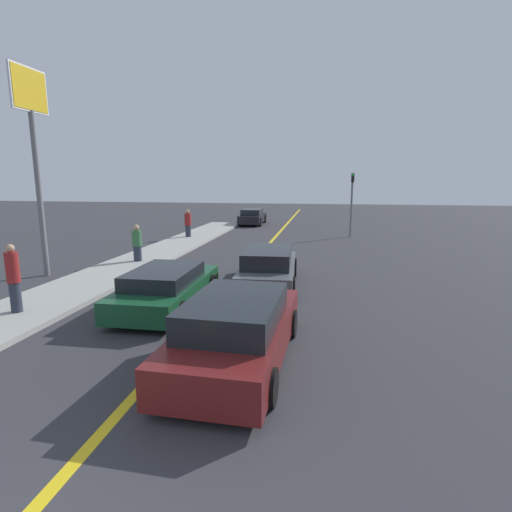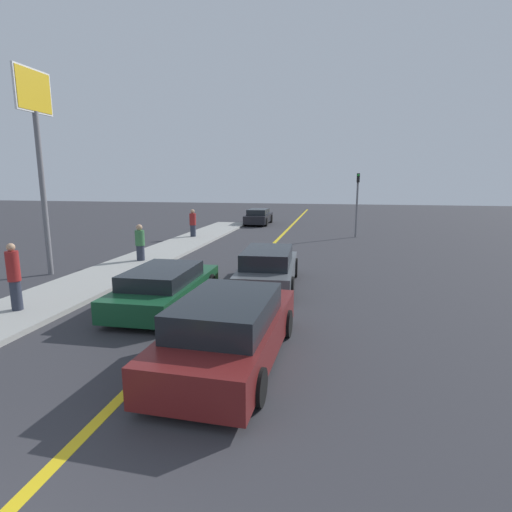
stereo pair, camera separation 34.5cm
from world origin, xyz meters
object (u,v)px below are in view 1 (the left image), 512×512
pedestrian_by_sign (188,223)px  traffic_light (352,198)px  car_parked_left_lot (253,217)px  pedestrian_far_standing (137,243)px  car_ahead_center (167,287)px  car_far_distant (268,268)px  pedestrian_mid_group (14,278)px  roadside_sign (32,125)px  car_near_right_lane (237,330)px

pedestrian_by_sign → traffic_light: (9.86, 2.61, 1.47)m
car_parked_left_lot → pedestrian_by_sign: 9.15m
pedestrian_far_standing → traffic_light: (9.51, 10.12, 1.53)m
car_ahead_center → car_far_distant: bearing=45.7°
car_parked_left_lot → pedestrian_mid_group: 23.30m
roadside_sign → car_parked_left_lot: bearing=76.6°
pedestrian_mid_group → pedestrian_far_standing: size_ratio=1.16×
car_parked_left_lot → pedestrian_mid_group: pedestrian_mid_group is taller
car_parked_left_lot → roadside_sign: bearing=-104.6°
car_ahead_center → pedestrian_far_standing: 6.44m
car_far_distant → roadside_sign: bearing=175.9°
pedestrian_by_sign → traffic_light: traffic_light is taller
car_ahead_center → traffic_light: (5.99, 15.50, 1.87)m
pedestrian_far_standing → pedestrian_mid_group: bearing=-90.5°
car_parked_left_lot → car_near_right_lane: bearing=-81.6°
pedestrian_far_standing → pedestrian_by_sign: 7.52m
traffic_light → car_near_right_lane: bearing=-99.9°
pedestrian_by_sign → pedestrian_far_standing: bearing=-87.3°
pedestrian_by_sign → traffic_light: bearing=14.8°
pedestrian_far_standing → roadside_sign: bearing=-133.5°
car_far_distant → car_parked_left_lot: (-3.98, 19.03, -0.02)m
car_ahead_center → car_far_distant: 3.69m
car_far_distant → car_parked_left_lot: car_far_distant is taller
car_ahead_center → roadside_sign: (-5.96, 2.81, 4.91)m
car_near_right_lane → traffic_light: 18.97m
pedestrian_mid_group → car_ahead_center: bearing=22.7°
pedestrian_far_standing → car_near_right_lane: bearing=-53.6°
pedestrian_mid_group → pedestrian_far_standing: 6.87m
car_parked_left_lot → roadside_sign: size_ratio=0.62×
car_far_distant → pedestrian_mid_group: 7.41m
car_ahead_center → car_parked_left_lot: size_ratio=1.00×
pedestrian_by_sign → roadside_sign: size_ratio=0.23×
pedestrian_mid_group → traffic_light: (9.57, 16.99, 1.39)m
car_parked_left_lot → pedestrian_mid_group: size_ratio=2.55×
pedestrian_far_standing → traffic_light: bearing=46.8°
car_far_distant → pedestrian_far_standing: 6.63m
car_parked_left_lot → car_ahead_center: bearing=-87.4°
car_near_right_lane → pedestrian_mid_group: 6.52m
car_far_distant → pedestrian_far_standing: size_ratio=3.05×
pedestrian_by_sign → car_near_right_lane: bearing=-67.6°
traffic_light → car_ahead_center: bearing=-111.1°
pedestrian_far_standing → pedestrian_by_sign: size_ratio=0.94×
car_far_distant → traffic_light: traffic_light is taller
car_ahead_center → pedestrian_by_sign: 13.46m
car_far_distant → roadside_sign: (-8.49, 0.13, 4.83)m
car_ahead_center → car_parked_left_lot: car_parked_left_lot is taller
pedestrian_by_sign → car_parked_left_lot: bearing=74.6°
car_parked_left_lot → car_far_distant: bearing=-79.4°
pedestrian_mid_group → car_far_distant: bearing=34.3°
pedestrian_mid_group → traffic_light: size_ratio=0.46×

